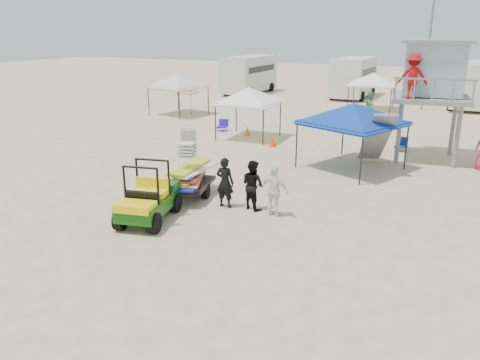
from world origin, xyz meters
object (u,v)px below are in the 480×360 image
at_px(man_left, 225,182).
at_px(lifeguard_tower, 432,74).
at_px(surf_trailer, 189,173).
at_px(canopy_blue, 354,107).
at_px(utility_cart, 147,195).

bearing_deg(man_left, lifeguard_tower, -120.31).
distance_m(surf_trailer, canopy_blue, 7.33).
bearing_deg(utility_cart, surf_trailer, 89.90).
bearing_deg(canopy_blue, surf_trailer, -124.22).
xyz_separation_m(man_left, canopy_blue, (2.50, 6.20, 1.71)).
height_order(surf_trailer, canopy_blue, canopy_blue).
relative_size(utility_cart, man_left, 1.54).
bearing_deg(utility_cart, man_left, 53.21).
xyz_separation_m(lifeguard_tower, canopy_blue, (-2.48, -3.05, -1.14)).
relative_size(surf_trailer, man_left, 1.52).
bearing_deg(man_left, canopy_blue, -113.97).
distance_m(utility_cart, canopy_blue, 9.32).
bearing_deg(surf_trailer, lifeguard_tower, 54.05).
height_order(surf_trailer, lifeguard_tower, lifeguard_tower).
distance_m(surf_trailer, man_left, 1.55).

